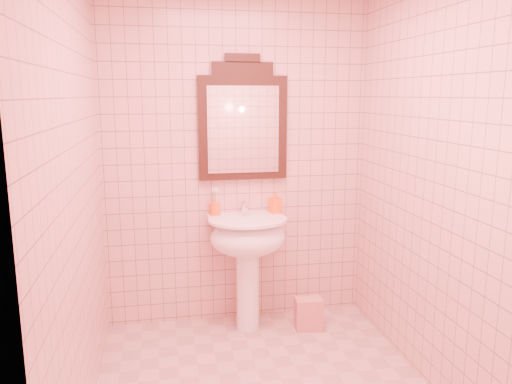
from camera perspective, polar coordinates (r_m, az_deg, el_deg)
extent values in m
cube|color=#CE9D8F|center=(3.80, -2.23, 3.43)|extent=(2.00, 0.02, 2.50)
cylinder|color=white|center=(3.82, -0.95, -10.50)|extent=(0.17, 0.17, 0.70)
ellipsoid|color=white|center=(3.68, -0.91, -5.25)|extent=(0.56, 0.46, 0.28)
cube|color=white|center=(3.81, -1.35, -2.90)|extent=(0.56, 0.15, 0.05)
cylinder|color=white|center=(3.65, -0.92, -3.21)|extent=(0.58, 0.58, 0.02)
cylinder|color=white|center=(3.79, -1.35, -1.80)|extent=(0.04, 0.04, 0.09)
cylinder|color=white|center=(3.73, -1.21, -1.46)|extent=(0.02, 0.10, 0.02)
cylinder|color=white|center=(3.69, -1.08, -1.93)|extent=(0.02, 0.02, 0.04)
cube|color=white|center=(3.79, -1.38, -0.95)|extent=(0.01, 0.07, 0.01)
cube|color=black|center=(3.75, -1.52, 7.30)|extent=(0.66, 0.05, 0.77)
cube|color=black|center=(3.75, -1.55, 13.92)|extent=(0.45, 0.05, 0.10)
cube|color=black|center=(3.75, -1.56, 15.06)|extent=(0.26, 0.05, 0.06)
cube|color=white|center=(3.73, -1.45, 7.12)|extent=(0.53, 0.01, 0.64)
cylinder|color=#E74D13|center=(3.76, -4.73, -1.90)|extent=(0.08, 0.08, 0.10)
cylinder|color=silver|center=(3.75, -4.46, -1.26)|extent=(0.01, 0.01, 0.18)
cylinder|color=#338CD8|center=(3.77, -4.68, -1.21)|extent=(0.01, 0.01, 0.18)
cylinder|color=#E5334C|center=(3.76, -4.97, -1.25)|extent=(0.01, 0.01, 0.18)
cylinder|color=#3FBF59|center=(3.74, -4.94, -1.31)|extent=(0.01, 0.01, 0.18)
cylinder|color=#D8CC4C|center=(3.73, -4.62, -1.32)|extent=(0.01, 0.01, 0.18)
imported|color=#FB5815|center=(3.81, 2.19, -1.16)|extent=(0.10, 0.10, 0.17)
cube|color=tan|center=(3.91, 6.02, -13.68)|extent=(0.21, 0.15, 0.24)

